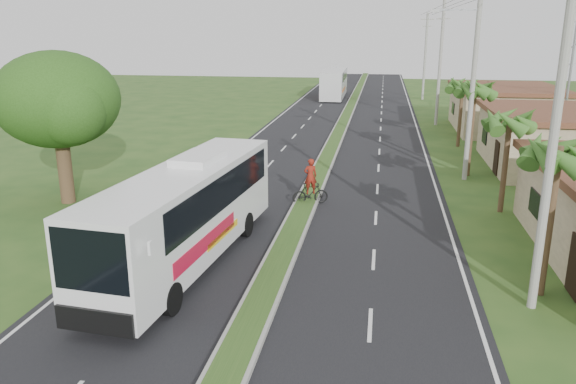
# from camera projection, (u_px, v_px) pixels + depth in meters

# --- Properties ---
(ground) EXTENTS (180.00, 180.00, 0.00)m
(ground) POSITION_uv_depth(u_px,v_px,m) (255.00, 316.00, 17.20)
(ground) COLOR #27491A
(ground) RESTS_ON ground
(road_asphalt) EXTENTS (14.00, 160.00, 0.02)m
(road_asphalt) POSITION_uv_depth(u_px,v_px,m) (324.00, 166.00, 36.15)
(road_asphalt) COLOR black
(road_asphalt) RESTS_ON ground
(median_strip) EXTENTS (1.20, 160.00, 0.18)m
(median_strip) POSITION_uv_depth(u_px,v_px,m) (324.00, 164.00, 36.12)
(median_strip) COLOR gray
(median_strip) RESTS_ON ground
(lane_edge_left) EXTENTS (0.12, 160.00, 0.01)m
(lane_edge_left) POSITION_uv_depth(u_px,v_px,m) (223.00, 162.00, 37.22)
(lane_edge_left) COLOR silver
(lane_edge_left) RESTS_ON ground
(lane_edge_right) EXTENTS (0.12, 160.00, 0.01)m
(lane_edge_right) POSITION_uv_depth(u_px,v_px,m) (430.00, 170.00, 35.09)
(lane_edge_right) COLOR silver
(lane_edge_right) RESTS_ON ground
(shop_mid) EXTENTS (7.60, 10.60, 3.67)m
(shop_mid) POSITION_uv_depth(u_px,v_px,m) (549.00, 139.00, 35.31)
(shop_mid) COLOR tan
(shop_mid) RESTS_ON ground
(shop_far) EXTENTS (8.60, 11.60, 3.82)m
(shop_far) POSITION_uv_depth(u_px,v_px,m) (504.00, 108.00, 48.55)
(shop_far) COLOR tan
(shop_far) RESTS_ON ground
(palm_verge_a) EXTENTS (2.40, 2.40, 5.45)m
(palm_verge_a) POSITION_uv_depth(u_px,v_px,m) (559.00, 154.00, 17.30)
(palm_verge_a) COLOR #473321
(palm_verge_a) RESTS_ON ground
(palm_verge_b) EXTENTS (2.40, 2.40, 5.05)m
(palm_verge_b) POSITION_uv_depth(u_px,v_px,m) (510.00, 122.00, 25.87)
(palm_verge_b) COLOR #473321
(palm_verge_b) RESTS_ON ground
(palm_verge_c) EXTENTS (2.40, 2.40, 5.85)m
(palm_verge_c) POSITION_uv_depth(u_px,v_px,m) (475.00, 90.00, 32.38)
(palm_verge_c) COLOR #473321
(palm_verge_c) RESTS_ON ground
(palm_verge_d) EXTENTS (2.40, 2.40, 5.25)m
(palm_verge_d) POSITION_uv_depth(u_px,v_px,m) (463.00, 85.00, 40.99)
(palm_verge_d) COLOR #473321
(palm_verge_d) RESTS_ON ground
(shade_tree) EXTENTS (6.30, 6.00, 7.54)m
(shade_tree) POSITION_uv_depth(u_px,v_px,m) (56.00, 103.00, 27.22)
(shade_tree) COLOR #473321
(shade_tree) RESTS_ON ground
(utility_pole_a) EXTENTS (1.60, 0.28, 11.00)m
(utility_pole_a) POSITION_uv_depth(u_px,v_px,m) (555.00, 129.00, 16.17)
(utility_pole_a) COLOR gray
(utility_pole_a) RESTS_ON ground
(utility_pole_b) EXTENTS (3.20, 0.28, 12.00)m
(utility_pole_b) POSITION_uv_depth(u_px,v_px,m) (473.00, 71.00, 31.17)
(utility_pole_b) COLOR gray
(utility_pole_b) RESTS_ON ground
(utility_pole_c) EXTENTS (1.60, 0.28, 11.00)m
(utility_pole_c) POSITION_uv_depth(u_px,v_px,m) (440.00, 62.00, 50.28)
(utility_pole_c) COLOR gray
(utility_pole_c) RESTS_ON ground
(utility_pole_d) EXTENTS (1.60, 0.28, 10.50)m
(utility_pole_d) POSITION_uv_depth(u_px,v_px,m) (425.00, 55.00, 69.30)
(utility_pole_d) COLOR gray
(utility_pole_d) RESTS_ON ground
(coach_bus_main) EXTENTS (3.64, 12.28, 3.91)m
(coach_bus_main) POSITION_uv_depth(u_px,v_px,m) (188.00, 208.00, 20.58)
(coach_bus_main) COLOR white
(coach_bus_main) RESTS_ON ground
(coach_bus_far) EXTENTS (2.82, 12.25, 3.56)m
(coach_bus_far) POSITION_uv_depth(u_px,v_px,m) (334.00, 82.00, 72.37)
(coach_bus_far) COLOR silver
(coach_bus_far) RESTS_ON ground
(motorcyclist) EXTENTS (1.88, 1.13, 2.34)m
(motorcyclist) POSITION_uv_depth(u_px,v_px,m) (310.00, 188.00, 28.01)
(motorcyclist) COLOR black
(motorcyclist) RESTS_ON ground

